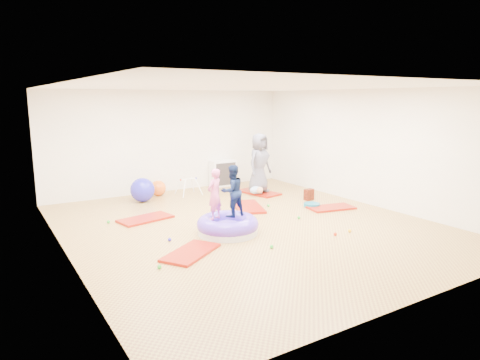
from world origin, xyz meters
TOP-DOWN VIEW (x-y plane):
  - room at (0.00, 0.00)m, footprint 7.01×8.01m
  - gym_mat_front_left at (-1.71, -0.90)m, footprint 1.24×1.08m
  - gym_mat_mid_left at (-1.66, 1.48)m, footprint 1.23×0.79m
  - gym_mat_center_back at (0.77, 1.19)m, footprint 1.01×1.37m
  - gym_mat_right at (2.41, 0.09)m, footprint 1.17×0.74m
  - gym_mat_rear_right at (1.89, 2.37)m, footprint 0.81×1.29m
  - inflatable_cushion at (-0.63, -0.27)m, footprint 1.20×1.20m
  - child_pink at (-0.86, -0.17)m, footprint 0.42×0.36m
  - child_navy at (-0.47, -0.17)m, footprint 0.53×0.43m
  - adult_caregiver at (1.85, 2.31)m, footprint 0.90×0.73m
  - infant at (1.67, 2.14)m, footprint 0.37×0.38m
  - ball_pit_balls at (-0.33, -0.39)m, footprint 3.91×3.17m
  - exercise_ball_blue at (-1.16, 3.11)m, footprint 0.61×0.61m
  - exercise_ball_orange at (-0.58, 3.55)m, footprint 0.41×0.41m
  - infant_play_gym at (0.13, 3.14)m, footprint 0.60×0.57m
  - cube_shelf at (1.56, 3.79)m, footprint 0.77×0.38m
  - balance_disc at (2.14, 0.47)m, footprint 0.39×0.39m
  - backpack at (2.54, 1.04)m, footprint 0.27×0.19m
  - yellow_toy at (-1.73, -0.91)m, footprint 0.18×0.18m

SIDE VIEW (x-z plane):
  - yellow_toy at x=-1.73m, z-range 0.00..0.03m
  - gym_mat_right at x=2.41m, z-range 0.00..0.05m
  - gym_mat_front_left at x=-1.71m, z-range 0.00..0.05m
  - gym_mat_mid_left at x=-1.66m, z-range 0.00..0.05m
  - gym_mat_rear_right at x=1.89m, z-range 0.00..0.05m
  - gym_mat_center_back at x=0.77m, z-range 0.00..0.05m
  - ball_pit_balls at x=-0.33m, z-range 0.00..0.07m
  - balance_disc at x=2.14m, z-range 0.00..0.09m
  - backpack at x=2.54m, z-range 0.00..0.29m
  - inflatable_cushion at x=-0.63m, z-range -0.04..0.34m
  - infant at x=1.67m, z-range 0.05..0.27m
  - exercise_ball_orange at x=-0.58m, z-range 0.00..0.41m
  - exercise_ball_blue at x=-1.16m, z-range 0.00..0.61m
  - infant_play_gym at x=0.13m, z-range 0.08..0.54m
  - cube_shelf at x=1.56m, z-range 0.00..0.77m
  - child_pink at x=-0.86m, z-range 0.35..1.33m
  - adult_caregiver at x=1.85m, z-range 0.05..1.66m
  - child_navy at x=-0.47m, z-range 0.35..1.36m
  - room at x=0.00m, z-range 0.00..2.80m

